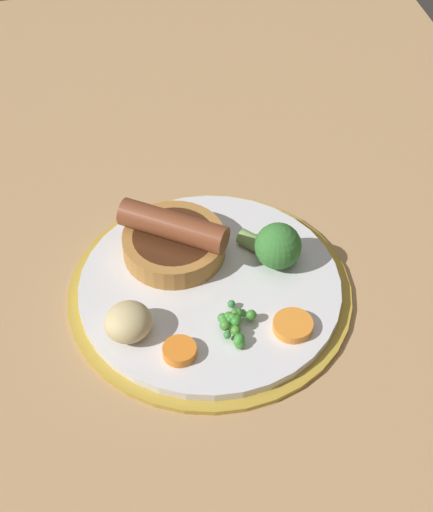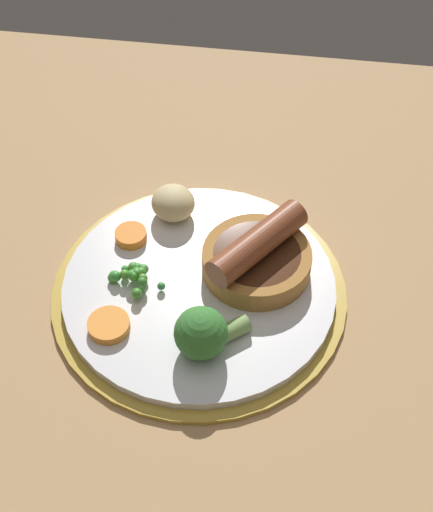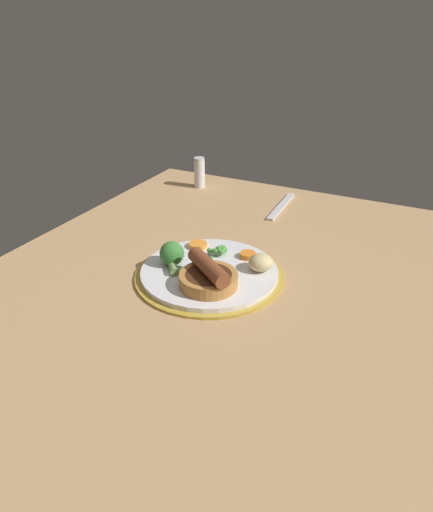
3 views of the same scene
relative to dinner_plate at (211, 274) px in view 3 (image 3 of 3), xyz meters
The scene contains 10 objects.
dining_table 4.32cm from the dinner_plate, behind, with size 110.00×80.00×3.00cm, color tan.
dinner_plate is the anchor object (origin of this frame).
sausage_pudding 5.95cm from the dinner_plate, 157.39° to the right, with size 9.93×10.14×4.99cm.
pea_pile 6.25cm from the dinner_plate, 11.65° to the left, with size 5.38×4.02×1.85cm.
broccoli_floret_near 7.90cm from the dinner_plate, 101.80° to the left, with size 5.98×5.54×4.49cm.
potato_chunk_0 9.17cm from the dinner_plate, 64.03° to the right, with size 4.19×4.38×3.10cm, color #CCB77F.
carrot_slice_0 9.43cm from the dinner_plate, 43.19° to the left, with size 3.63×3.63×0.85cm, color orange.
carrot_slice_2 8.43cm from the dinner_plate, 29.18° to the right, with size 3.00×3.00×0.96cm, color orange.
fork 36.89cm from the dinner_plate, ahead, with size 18.00×1.60×0.60cm, color silver.
salt_shaker 47.73cm from the dinner_plate, 30.82° to the left, with size 2.92×2.92×8.12cm.
Camera 3 is at (-59.24, -32.82, 45.60)cm, focal length 32.00 mm.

